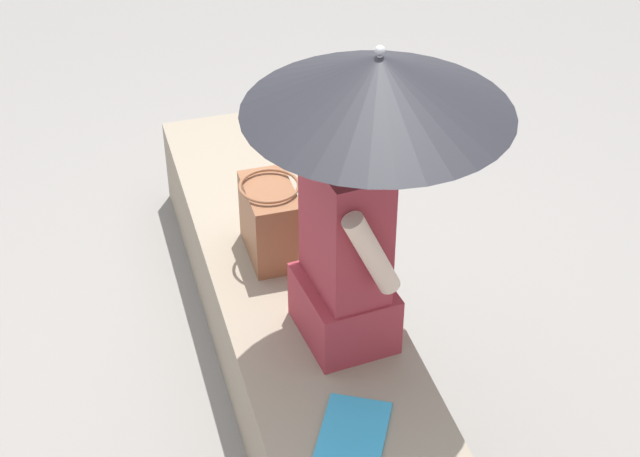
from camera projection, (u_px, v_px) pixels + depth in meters
name	position (u px, v px, depth m)	size (l,w,h in m)	color
ground_plane	(299.00, 365.00, 3.92)	(14.00, 14.00, 0.00)	gray
stone_bench	(298.00, 327.00, 3.81)	(2.61, 0.59, 0.40)	gray
person_seated	(345.00, 242.00, 3.25)	(0.49, 0.31, 0.90)	#992D38
parasol	(379.00, 85.00, 2.87)	(0.81, 0.81, 1.10)	#B7B7BC
handbag_black	(270.00, 220.00, 3.75)	(0.31, 0.23, 0.31)	brown
magazine	(353.00, 431.00, 3.10)	(0.28, 0.20, 0.01)	#339ED1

